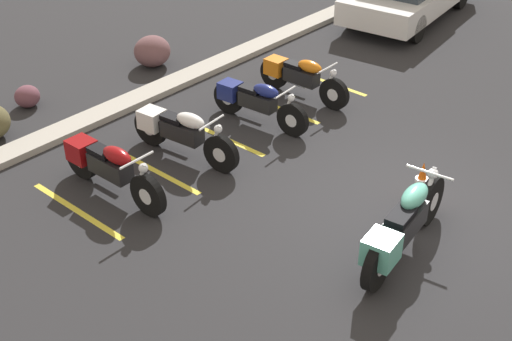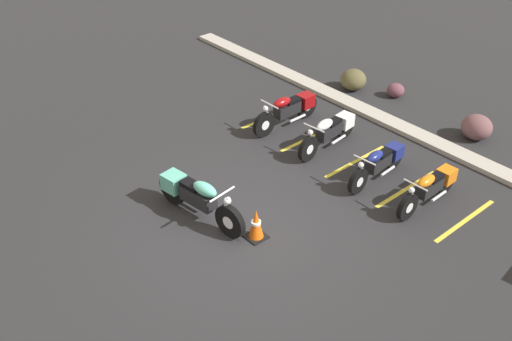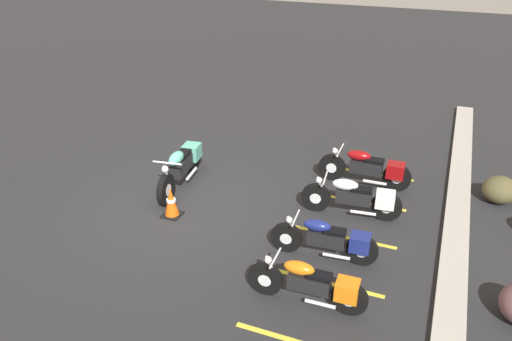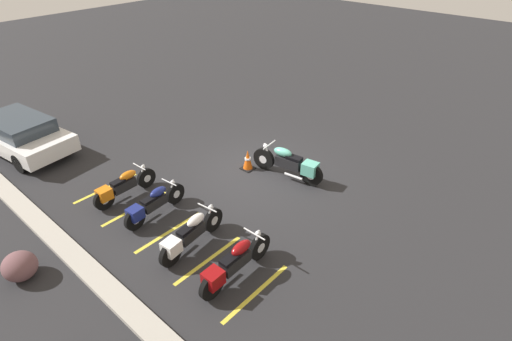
{
  "view_description": "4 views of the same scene",
  "coord_description": "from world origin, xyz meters",
  "px_view_note": "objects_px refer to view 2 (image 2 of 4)",
  "views": [
    {
      "loc": [
        -7.87,
        -4.0,
        6.14
      ],
      "look_at": [
        -1.43,
        1.7,
        0.72
      ],
      "focal_mm": 50.0,
      "sensor_mm": 36.0,
      "label": 1
    },
    {
      "loc": [
        7.48,
        -6.05,
        7.84
      ],
      "look_at": [
        -0.61,
        0.93,
        0.71
      ],
      "focal_mm": 42.0,
      "sensor_mm": 36.0,
      "label": 2
    },
    {
      "loc": [
        8.33,
        5.16,
        5.79
      ],
      "look_at": [
        -0.84,
        1.5,
        0.77
      ],
      "focal_mm": 35.0,
      "sensor_mm": 36.0,
      "label": 3
    },
    {
      "loc": [
        -7.09,
        8.16,
        6.89
      ],
      "look_at": [
        -1.0,
        1.26,
        1.09
      ],
      "focal_mm": 28.0,
      "sensor_mm": 36.0,
      "label": 4
    }
  ],
  "objects_px": {
    "landscape_rock_1": "(353,80)",
    "parked_bike_1": "(330,131)",
    "motorcycle_teal_featured": "(196,196)",
    "landscape_rock_0": "(396,90)",
    "landscape_rock_2": "(477,127)",
    "parked_bike_2": "(380,162)",
    "parked_bike_3": "(431,187)",
    "parked_bike_0": "(289,109)",
    "traffic_cone": "(256,225)"
  },
  "relations": [
    {
      "from": "parked_bike_2",
      "to": "parked_bike_3",
      "type": "xyz_separation_m",
      "value": [
        1.34,
        0.07,
        0.0
      ]
    },
    {
      "from": "traffic_cone",
      "to": "landscape_rock_2",
      "type": "bearing_deg",
      "value": 84.16
    },
    {
      "from": "traffic_cone",
      "to": "parked_bike_2",
      "type": "bearing_deg",
      "value": 86.12
    },
    {
      "from": "parked_bike_0",
      "to": "parked_bike_1",
      "type": "xyz_separation_m",
      "value": [
        1.48,
        0.0,
        -0.01
      ]
    },
    {
      "from": "parked_bike_0",
      "to": "parked_bike_1",
      "type": "height_order",
      "value": "parked_bike_0"
    },
    {
      "from": "parked_bike_3",
      "to": "landscape_rock_2",
      "type": "relative_size",
      "value": 2.6
    },
    {
      "from": "motorcycle_teal_featured",
      "to": "landscape_rock_1",
      "type": "relative_size",
      "value": 3.18
    },
    {
      "from": "landscape_rock_2",
      "to": "traffic_cone",
      "type": "relative_size",
      "value": 1.16
    },
    {
      "from": "parked_bike_3",
      "to": "landscape_rock_1",
      "type": "height_order",
      "value": "parked_bike_3"
    },
    {
      "from": "parked_bike_3",
      "to": "traffic_cone",
      "type": "xyz_separation_m",
      "value": [
        -1.58,
        -3.6,
        -0.11
      ]
    },
    {
      "from": "landscape_rock_0",
      "to": "landscape_rock_1",
      "type": "relative_size",
      "value": 0.65
    },
    {
      "from": "parked_bike_2",
      "to": "traffic_cone",
      "type": "height_order",
      "value": "parked_bike_2"
    },
    {
      "from": "motorcycle_teal_featured",
      "to": "landscape_rock_2",
      "type": "distance_m",
      "value": 7.58
    },
    {
      "from": "parked_bike_3",
      "to": "landscape_rock_0",
      "type": "relative_size",
      "value": 4.09
    },
    {
      "from": "parked_bike_1",
      "to": "parked_bike_0",
      "type": "bearing_deg",
      "value": -96.3
    },
    {
      "from": "parked_bike_2",
      "to": "parked_bike_0",
      "type": "bearing_deg",
      "value": -97.47
    },
    {
      "from": "landscape_rock_0",
      "to": "landscape_rock_2",
      "type": "xyz_separation_m",
      "value": [
        2.82,
        -0.34,
        0.12
      ]
    },
    {
      "from": "landscape_rock_2",
      "to": "parked_bike_2",
      "type": "bearing_deg",
      "value": -97.93
    },
    {
      "from": "motorcycle_teal_featured",
      "to": "parked_bike_0",
      "type": "distance_m",
      "value": 4.47
    },
    {
      "from": "landscape_rock_1",
      "to": "landscape_rock_0",
      "type": "bearing_deg",
      "value": 26.11
    },
    {
      "from": "landscape_rock_0",
      "to": "traffic_cone",
      "type": "xyz_separation_m",
      "value": [
        2.13,
        -7.15,
        0.12
      ]
    },
    {
      "from": "parked_bike_1",
      "to": "traffic_cone",
      "type": "height_order",
      "value": "parked_bike_1"
    },
    {
      "from": "parked_bike_2",
      "to": "landscape_rock_0",
      "type": "bearing_deg",
      "value": -151.46
    },
    {
      "from": "parked_bike_3",
      "to": "landscape_rock_1",
      "type": "distance_m",
      "value": 5.69
    },
    {
      "from": "landscape_rock_1",
      "to": "landscape_rock_2",
      "type": "relative_size",
      "value": 0.97
    },
    {
      "from": "motorcycle_teal_featured",
      "to": "landscape_rock_0",
      "type": "height_order",
      "value": "motorcycle_teal_featured"
    },
    {
      "from": "parked_bike_0",
      "to": "traffic_cone",
      "type": "xyz_separation_m",
      "value": [
        2.94,
        -3.69,
        -0.14
      ]
    },
    {
      "from": "parked_bike_0",
      "to": "landscape_rock_0",
      "type": "distance_m",
      "value": 3.56
    },
    {
      "from": "parked_bike_0",
      "to": "landscape_rock_2",
      "type": "xyz_separation_m",
      "value": [
        3.64,
        3.12,
        -0.14
      ]
    },
    {
      "from": "parked_bike_2",
      "to": "landscape_rock_0",
      "type": "distance_m",
      "value": 4.33
    },
    {
      "from": "parked_bike_1",
      "to": "parked_bike_3",
      "type": "distance_m",
      "value": 3.04
    },
    {
      "from": "parked_bike_1",
      "to": "landscape_rock_0",
      "type": "height_order",
      "value": "parked_bike_1"
    },
    {
      "from": "parked_bike_3",
      "to": "traffic_cone",
      "type": "bearing_deg",
      "value": -25.27
    },
    {
      "from": "parked_bike_3",
      "to": "landscape_rock_2",
      "type": "xyz_separation_m",
      "value": [
        -0.89,
        3.22,
        -0.11
      ]
    },
    {
      "from": "motorcycle_teal_featured",
      "to": "traffic_cone",
      "type": "distance_m",
      "value": 1.45
    },
    {
      "from": "landscape_rock_2",
      "to": "parked_bike_3",
      "type": "bearing_deg",
      "value": -74.6
    },
    {
      "from": "parked_bike_3",
      "to": "parked_bike_0",
      "type": "bearing_deg",
      "value": -92.71
    },
    {
      "from": "parked_bike_0",
      "to": "traffic_cone",
      "type": "height_order",
      "value": "parked_bike_0"
    },
    {
      "from": "parked_bike_3",
      "to": "traffic_cone",
      "type": "height_order",
      "value": "parked_bike_3"
    },
    {
      "from": "parked_bike_3",
      "to": "landscape_rock_2",
      "type": "height_order",
      "value": "parked_bike_3"
    },
    {
      "from": "landscape_rock_1",
      "to": "parked_bike_1",
      "type": "bearing_deg",
      "value": -58.24
    },
    {
      "from": "landscape_rock_0",
      "to": "parked_bike_0",
      "type": "bearing_deg",
      "value": -103.25
    },
    {
      "from": "parked_bike_0",
      "to": "parked_bike_2",
      "type": "height_order",
      "value": "parked_bike_0"
    },
    {
      "from": "parked_bike_1",
      "to": "landscape_rock_0",
      "type": "distance_m",
      "value": 3.53
    },
    {
      "from": "landscape_rock_0",
      "to": "motorcycle_teal_featured",
      "type": "bearing_deg",
      "value": -84.19
    },
    {
      "from": "motorcycle_teal_featured",
      "to": "parked_bike_2",
      "type": "distance_m",
      "value": 4.32
    },
    {
      "from": "parked_bike_1",
      "to": "motorcycle_teal_featured",
      "type": "bearing_deg",
      "value": -4.8
    },
    {
      "from": "motorcycle_teal_featured",
      "to": "traffic_cone",
      "type": "height_order",
      "value": "motorcycle_teal_featured"
    },
    {
      "from": "parked_bike_3",
      "to": "landscape_rock_2",
      "type": "distance_m",
      "value": 3.34
    },
    {
      "from": "motorcycle_teal_featured",
      "to": "parked_bike_3",
      "type": "distance_m",
      "value": 5.03
    }
  ]
}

